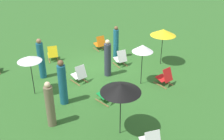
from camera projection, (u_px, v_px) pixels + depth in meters
ground_plane at (98, 70)px, 12.93m from camera, size 40.00×40.00×0.00m
deckchair_0 at (53, 54)px, 13.73m from camera, size 0.66×0.86×0.83m
deckchair_1 at (107, 94)px, 10.29m from camera, size 0.61×0.84×0.83m
deckchair_3 at (100, 43)px, 15.07m from camera, size 0.52×0.79×0.83m
deckchair_5 at (165, 77)px, 11.47m from camera, size 0.54×0.80×0.83m
deckchair_6 at (121, 58)px, 13.23m from camera, size 0.56×0.81×0.83m
deckchair_8 at (79, 75)px, 11.70m from camera, size 0.57×0.82×0.83m
umbrella_0 at (163, 32)px, 12.76m from camera, size 1.25×1.25×1.86m
umbrella_1 at (121, 88)px, 7.99m from camera, size 1.28×1.28×1.92m
umbrella_2 at (143, 48)px, 10.95m from camera, size 0.90×0.90×1.86m
umbrella_3 at (29, 59)px, 10.24m from camera, size 0.96×0.96×1.73m
person_0 at (108, 59)px, 12.06m from camera, size 0.34×0.34×1.78m
person_1 at (50, 105)px, 8.83m from camera, size 0.43×0.43×1.72m
person_2 at (41, 59)px, 11.85m from camera, size 0.38×0.38×1.91m
person_3 at (63, 83)px, 9.98m from camera, size 0.44×0.44×1.86m
person_4 at (116, 43)px, 13.82m from camera, size 0.39×0.39×1.77m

